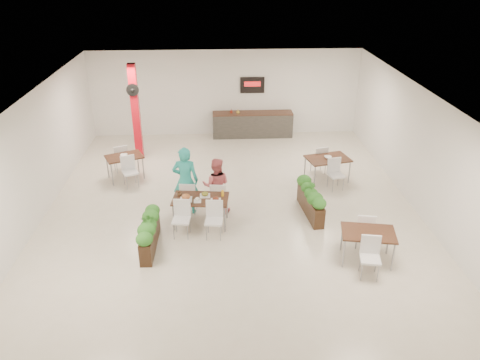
# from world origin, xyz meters

# --- Properties ---
(ground) EXTENTS (12.00, 12.00, 0.00)m
(ground) POSITION_xyz_m (0.00, 0.00, 0.00)
(ground) COLOR beige
(ground) RESTS_ON ground
(room_shell) EXTENTS (10.10, 12.10, 3.22)m
(room_shell) POSITION_xyz_m (0.00, 0.00, 2.01)
(room_shell) COLOR white
(room_shell) RESTS_ON ground
(red_column) EXTENTS (0.40, 0.41, 3.20)m
(red_column) POSITION_xyz_m (-3.00, 3.79, 1.64)
(red_column) COLOR red
(red_column) RESTS_ON ground
(service_counter) EXTENTS (3.00, 0.64, 2.20)m
(service_counter) POSITION_xyz_m (1.00, 5.65, 0.49)
(service_counter) COLOR #2E2C29
(service_counter) RESTS_ON ground
(main_table) EXTENTS (1.48, 1.74, 0.92)m
(main_table) POSITION_xyz_m (-0.82, -0.70, 0.64)
(main_table) COLOR black
(main_table) RESTS_ON ground
(diner_man) EXTENTS (0.73, 0.52, 1.87)m
(diner_man) POSITION_xyz_m (-1.21, -0.05, 0.94)
(diner_man) COLOR teal
(diner_man) RESTS_ON ground
(diner_woman) EXTENTS (0.81, 0.66, 1.54)m
(diner_woman) POSITION_xyz_m (-0.41, -0.05, 0.77)
(diner_woman) COLOR #D25D63
(diner_woman) RESTS_ON ground
(planter_left) EXTENTS (0.42, 1.75, 0.90)m
(planter_left) POSITION_xyz_m (-1.99, -1.70, 0.49)
(planter_left) COLOR black
(planter_left) RESTS_ON ground
(planter_right) EXTENTS (0.54, 1.75, 0.91)m
(planter_right) POSITION_xyz_m (2.09, -0.33, 0.48)
(planter_right) COLOR black
(planter_right) RESTS_ON ground
(side_table_a) EXTENTS (1.28, 1.65, 0.92)m
(side_table_a) POSITION_xyz_m (-3.20, 2.14, 0.62)
(side_table_a) COLOR black
(side_table_a) RESTS_ON ground
(side_table_b) EXTENTS (1.42, 1.67, 0.92)m
(side_table_b) POSITION_xyz_m (2.98, 1.68, 0.63)
(side_table_b) COLOR black
(side_table_b) RESTS_ON ground
(side_table_c) EXTENTS (1.30, 1.67, 0.92)m
(side_table_c) POSITION_xyz_m (2.96, -2.48, 0.62)
(side_table_c) COLOR black
(side_table_c) RESTS_ON ground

